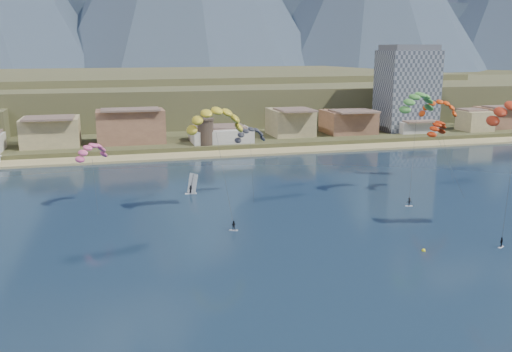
# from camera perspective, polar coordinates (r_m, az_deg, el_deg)

# --- Properties ---
(ground) EXTENTS (2400.00, 2400.00, 0.00)m
(ground) POSITION_cam_1_polar(r_m,az_deg,el_deg) (72.39, 6.74, -13.30)
(ground) COLOR black
(ground) RESTS_ON ground
(beach) EXTENTS (2200.00, 12.00, 0.90)m
(beach) POSITION_cam_1_polar(r_m,az_deg,el_deg) (170.91, -6.43, 2.17)
(beach) COLOR tan
(beach) RESTS_ON ground
(land) EXTENTS (2200.00, 900.00, 4.00)m
(land) POSITION_cam_1_polar(r_m,az_deg,el_deg) (621.45, -12.87, 9.65)
(land) COLOR #4C4529
(land) RESTS_ON ground
(foothills) EXTENTS (940.00, 210.00, 18.00)m
(foothills) POSITION_cam_1_polar(r_m,az_deg,el_deg) (297.24, -5.89, 8.45)
(foothills) COLOR brown
(foothills) RESTS_ON ground
(town) EXTENTS (400.00, 24.00, 12.00)m
(town) POSITION_cam_1_polar(r_m,az_deg,el_deg) (184.34, -19.69, 4.72)
(town) COLOR beige
(town) RESTS_ON ground
(apartment_tower) EXTENTS (20.00, 16.00, 32.00)m
(apartment_tower) POSITION_cam_1_polar(r_m,az_deg,el_deg) (218.21, 15.41, 8.76)
(apartment_tower) COLOR gray
(apartment_tower) RESTS_ON ground
(watchtower) EXTENTS (5.82, 5.82, 8.60)m
(watchtower) POSITION_cam_1_polar(r_m,az_deg,el_deg) (178.48, -5.28, 4.64)
(watchtower) COLOR #47382D
(watchtower) RESTS_ON ground
(kitesurfer_yellow) EXTENTS (12.48, 16.42, 23.51)m
(kitesurfer_yellow) POSITION_cam_1_polar(r_m,az_deg,el_deg) (107.84, -4.22, 6.21)
(kitesurfer_yellow) COLOR silver
(kitesurfer_yellow) RESTS_ON ground
(kitesurfer_green) EXTENTS (12.32, 13.38, 24.38)m
(kitesurfer_green) POSITION_cam_1_polar(r_m,az_deg,el_deg) (126.75, 16.46, 7.59)
(kitesurfer_green) COLOR silver
(kitesurfer_green) RESTS_ON ground
(distant_kite_pink) EXTENTS (7.78, 7.89, 15.17)m
(distant_kite_pink) POSITION_cam_1_polar(r_m,az_deg,el_deg) (118.01, -16.73, 2.73)
(distant_kite_pink) COLOR #262626
(distant_kite_pink) RESTS_ON ground
(distant_kite_dark) EXTENTS (8.00, 6.26, 16.94)m
(distant_kite_dark) POSITION_cam_1_polar(r_m,az_deg,el_deg) (121.78, -0.60, 4.58)
(distant_kite_dark) COLOR #262626
(distant_kite_dark) RESTS_ON ground
(distant_kite_orange) EXTENTS (10.45, 7.34, 21.50)m
(distant_kite_orange) POSITION_cam_1_polar(r_m,az_deg,el_deg) (145.28, 18.46, 6.98)
(distant_kite_orange) COLOR #262626
(distant_kite_orange) RESTS_ON ground
(distant_kite_red) EXTENTS (7.76, 7.50, 17.94)m
(distant_kite_red) POSITION_cam_1_polar(r_m,az_deg,el_deg) (130.82, 18.32, 4.98)
(distant_kite_red) COLOR #262626
(distant_kite_red) RESTS_ON ground
(windsurfer) EXTENTS (2.65, 2.89, 4.63)m
(windsurfer) POSITION_cam_1_polar(r_m,az_deg,el_deg) (125.49, -6.73, -1.20)
(windsurfer) COLOR silver
(windsurfer) RESTS_ON ground
(buoy) EXTENTS (0.63, 0.63, 0.63)m
(buoy) POSITION_cam_1_polar(r_m,az_deg,el_deg) (94.04, 17.03, -7.42)
(buoy) COLOR yellow
(buoy) RESTS_ON ground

